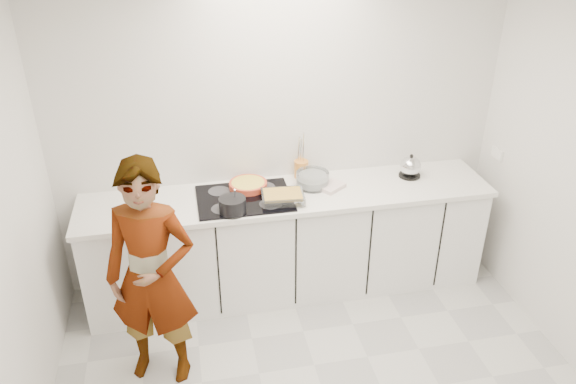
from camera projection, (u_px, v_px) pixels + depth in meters
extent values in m
cube|color=silver|center=(280.00, 132.00, 4.48)|extent=(3.60, 0.00, 2.60)
cube|color=white|center=(497.00, 153.00, 4.67)|extent=(0.02, 0.15, 0.09)
cube|color=white|center=(288.00, 244.00, 4.61)|extent=(3.20, 0.58, 0.87)
cube|color=white|center=(288.00, 196.00, 4.40)|extent=(3.24, 0.64, 0.04)
cube|color=black|center=(244.00, 198.00, 4.30)|extent=(0.72, 0.54, 0.01)
cylinder|color=#CC4228|center=(248.00, 185.00, 4.43)|extent=(0.35, 0.35, 0.05)
cylinder|color=yellow|center=(248.00, 183.00, 4.42)|extent=(0.31, 0.31, 0.01)
cylinder|color=black|center=(232.00, 205.00, 4.09)|extent=(0.24, 0.24, 0.11)
cylinder|color=silver|center=(235.00, 197.00, 4.08)|extent=(0.02, 0.08, 0.17)
cube|color=silver|center=(283.00, 197.00, 4.25)|extent=(0.34, 0.26, 0.06)
cube|color=gold|center=(283.00, 194.00, 4.24)|extent=(0.30, 0.23, 0.02)
cylinder|color=silver|center=(313.00, 179.00, 4.47)|extent=(0.29, 0.29, 0.12)
cylinder|color=white|center=(313.00, 181.00, 4.47)|extent=(0.24, 0.24, 0.06)
cube|color=white|center=(331.00, 187.00, 4.45)|extent=(0.25, 0.24, 0.03)
cylinder|color=black|center=(409.00, 175.00, 4.64)|extent=(0.23, 0.23, 0.02)
sphere|color=silver|center=(410.00, 166.00, 4.60)|extent=(0.22, 0.22, 0.17)
sphere|color=black|center=(412.00, 156.00, 4.56)|extent=(0.04, 0.04, 0.03)
cylinder|color=orange|center=(301.00, 169.00, 4.60)|extent=(0.13, 0.13, 0.14)
imported|color=white|center=(152.00, 276.00, 3.60)|extent=(0.68, 0.54, 1.63)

